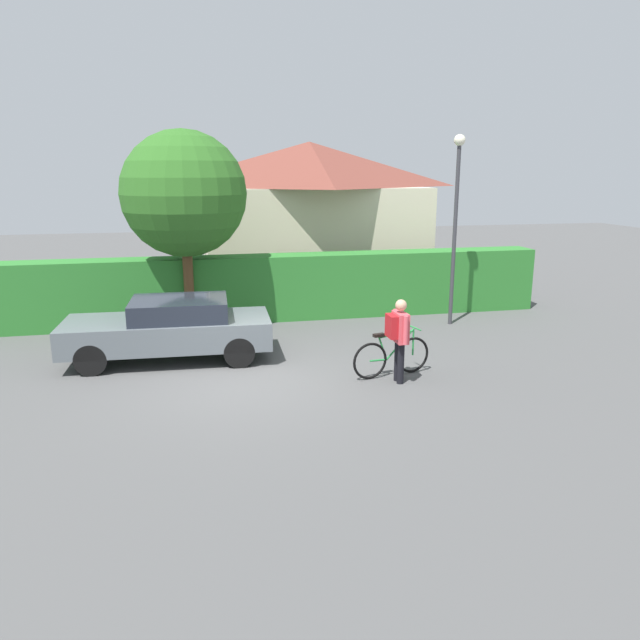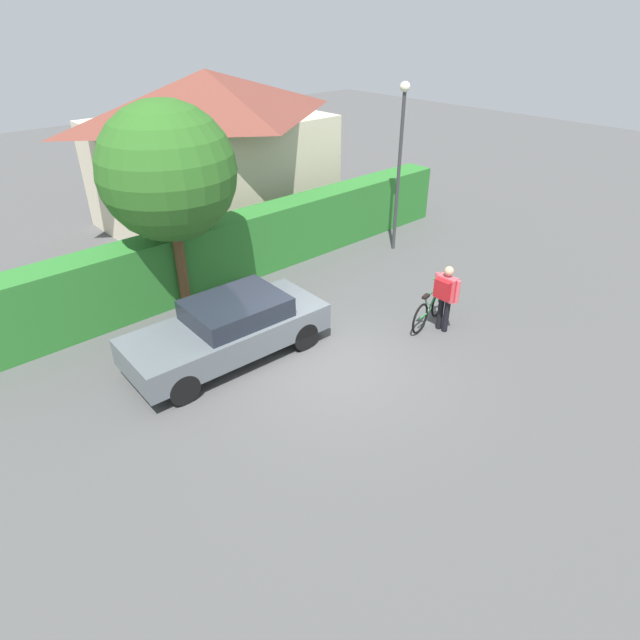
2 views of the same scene
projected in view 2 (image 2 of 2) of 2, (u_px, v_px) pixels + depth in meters
ground_plane at (335, 365)px, 11.19m from camera, size 60.00×60.00×0.00m
hedge_row at (206, 257)px, 13.85m from camera, size 17.23×0.90×1.72m
house_distant at (212, 148)px, 17.52m from camera, size 7.30×5.22×4.81m
parked_car_near at (229, 329)px, 11.11m from camera, size 4.29×1.85×1.31m
bicycle at (430, 309)px, 12.44m from camera, size 1.66×0.54×0.94m
person_rider at (445, 293)px, 11.90m from camera, size 0.35×0.65×1.60m
street_lamp at (401, 148)px, 15.01m from camera, size 0.28×0.28×4.76m
tree_kerbside at (168, 172)px, 11.66m from camera, size 3.04×3.04×4.87m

